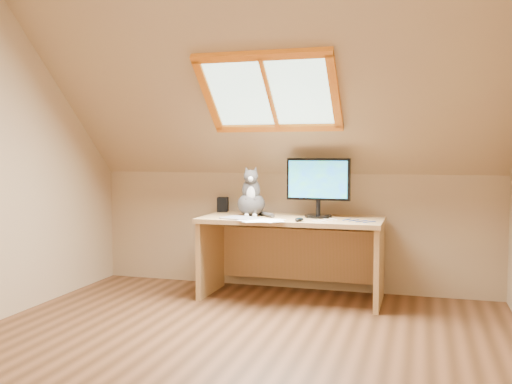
% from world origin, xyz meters
% --- Properties ---
extents(ground, '(3.50, 3.50, 0.00)m').
position_xyz_m(ground, '(0.00, 0.00, 0.00)').
color(ground, brown).
rests_on(ground, ground).
extents(room_shell, '(3.52, 3.52, 2.41)m').
position_xyz_m(room_shell, '(0.00, -0.09, 1.43)').
color(room_shell, '#A08160').
rests_on(room_shell, ground).
extents(desk, '(1.45, 0.63, 0.66)m').
position_xyz_m(desk, '(0.09, 1.44, 0.45)').
color(desk, tan).
rests_on(desk, ground).
extents(monitor, '(0.52, 0.22, 0.47)m').
position_xyz_m(monitor, '(0.29, 1.45, 0.93)').
color(monitor, black).
rests_on(monitor, desk).
extents(cat, '(0.28, 0.32, 0.41)m').
position_xyz_m(cat, '(-0.25, 1.40, 0.81)').
color(cat, '#484340').
rests_on(cat, desk).
extents(desk_speaker, '(0.10, 0.10, 0.13)m').
position_xyz_m(desk_speaker, '(-0.58, 1.63, 0.72)').
color(desk_speaker, black).
rests_on(desk_speaker, desk).
extents(graphics_tablet, '(0.33, 0.28, 0.01)m').
position_xyz_m(graphics_tablet, '(-0.27, 1.17, 0.67)').
color(graphics_tablet, '#B2B2B7').
rests_on(graphics_tablet, desk).
extents(mouse, '(0.08, 0.10, 0.03)m').
position_xyz_m(mouse, '(0.20, 1.14, 0.67)').
color(mouse, black).
rests_on(mouse, desk).
extents(papers, '(0.35, 0.30, 0.01)m').
position_xyz_m(papers, '(0.01, 1.12, 0.66)').
color(papers, white).
rests_on(papers, desk).
extents(cables, '(0.51, 0.26, 0.01)m').
position_xyz_m(cables, '(0.53, 1.26, 0.66)').
color(cables, silver).
rests_on(cables, desk).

